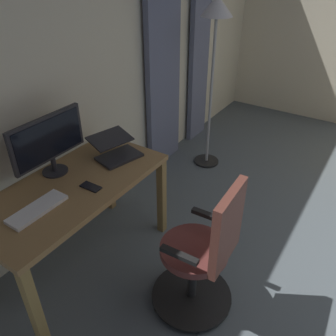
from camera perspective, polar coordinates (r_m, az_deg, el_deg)
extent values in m
cube|color=beige|center=(3.29, -7.17, 19.61)|extent=(5.30, 0.10, 2.75)
cube|color=slate|center=(4.26, 5.26, 19.45)|extent=(0.38, 0.06, 2.29)
cube|color=slate|center=(3.63, -0.80, 17.26)|extent=(0.55, 0.06, 2.29)
cube|color=olive|center=(2.43, -15.52, -2.95)|extent=(1.36, 0.67, 0.04)
cube|color=olive|center=(2.87, -1.07, -4.83)|extent=(0.06, 0.06, 0.72)
cube|color=olive|center=(2.25, -21.13, -21.33)|extent=(0.06, 0.06, 0.72)
cube|color=olive|center=(3.18, -9.85, -1.24)|extent=(0.06, 0.06, 0.72)
cylinder|color=black|center=(2.59, 3.90, -20.24)|extent=(0.56, 0.56, 0.02)
sphere|color=black|center=(2.76, 6.46, -16.67)|extent=(0.05, 0.05, 0.05)
sphere|color=black|center=(2.72, -0.10, -17.22)|extent=(0.05, 0.05, 0.05)
sphere|color=black|center=(2.54, -1.73, -22.31)|extent=(0.05, 0.05, 0.05)
sphere|color=black|center=(2.46, 4.87, -25.19)|extent=(0.05, 0.05, 0.05)
sphere|color=black|center=(2.60, 9.90, -21.20)|extent=(0.05, 0.05, 0.05)
cylinder|color=black|center=(2.43, 4.09, -17.21)|extent=(0.06, 0.06, 0.42)
cylinder|color=brown|center=(2.25, 4.33, -13.32)|extent=(0.46, 0.46, 0.05)
cube|color=brown|center=(2.01, 9.81, -9.78)|extent=(0.38, 0.07, 0.50)
cube|color=black|center=(2.03, 1.85, -14.19)|extent=(0.05, 0.24, 0.03)
cube|color=black|center=(2.30, 6.76, -7.83)|extent=(0.05, 0.24, 0.03)
cylinder|color=#232328|center=(2.58, -18.16, -0.47)|extent=(0.18, 0.18, 0.01)
cylinder|color=#232328|center=(2.56, -18.37, 0.57)|extent=(0.04, 0.04, 0.10)
cube|color=#232328|center=(2.46, -19.26, 4.66)|extent=(0.58, 0.03, 0.31)
cube|color=black|center=(2.45, -19.01, 4.57)|extent=(0.54, 0.01, 0.28)
cube|color=white|center=(2.25, -20.81, -6.37)|extent=(0.37, 0.13, 0.02)
cube|color=#232328|center=(2.64, -8.08, 1.87)|extent=(0.36, 0.28, 0.02)
cube|color=#232328|center=(2.67, -9.59, 4.83)|extent=(0.35, 0.28, 0.05)
cube|color=black|center=(2.35, -12.66, -3.05)|extent=(0.07, 0.15, 0.01)
cylinder|color=black|center=(4.04, 6.36, 1.16)|extent=(0.28, 0.28, 0.02)
cylinder|color=#A5A5A8|center=(3.69, 7.09, 11.48)|extent=(0.03, 0.03, 1.57)
cone|color=silver|center=(3.48, 8.16, 25.08)|extent=(0.30, 0.30, 0.18)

